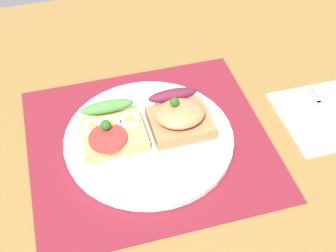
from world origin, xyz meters
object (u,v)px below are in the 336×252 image
Objects in this scene: sandwich_egg_tomato at (111,129)px; napkin at (327,115)px; fork at (325,112)px; sandwich_salmon at (179,116)px; plate at (149,139)px.

sandwich_egg_tomato reaches higher than napkin.
sandwich_egg_tomato is at bearing 174.36° from fork.
sandwich_egg_tomato is 34.22cm from fork.
fork is at bearing -6.87° from sandwich_salmon.
plate is 5.86cm from sandwich_egg_tomato.
napkin is (23.73, -3.24, -3.07)cm from sandwich_salmon.
plate reaches higher than napkin.
sandwich_egg_tomato is 1.05× the size of sandwich_salmon.
sandwich_salmon reaches higher than fork.
fork is (28.72, -1.71, -0.07)cm from plate.
napkin is at bearing -4.18° from plate.
plate is 2.62× the size of sandwich_egg_tomato.
plate is 2.75× the size of sandwich_salmon.
napkin is at bearing -77.10° from fork.
fork is (-0.09, 0.40, 0.46)cm from napkin.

